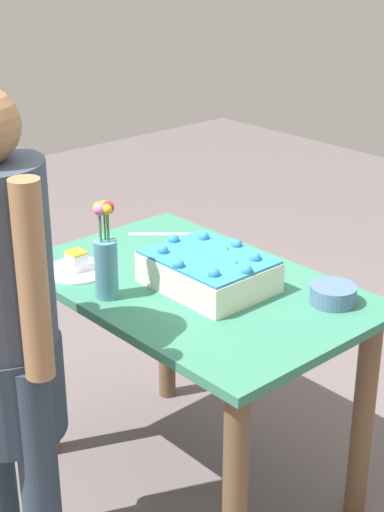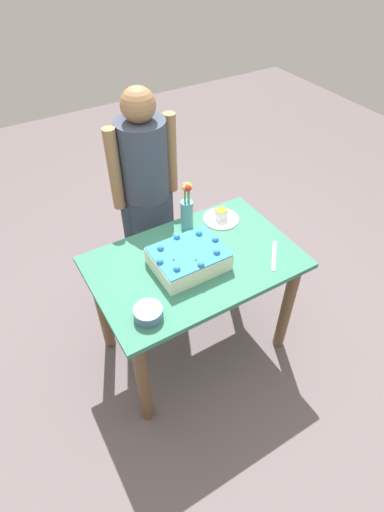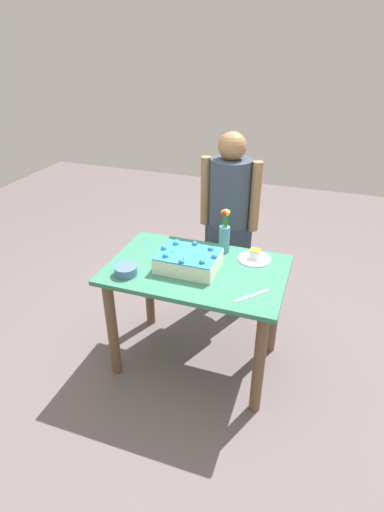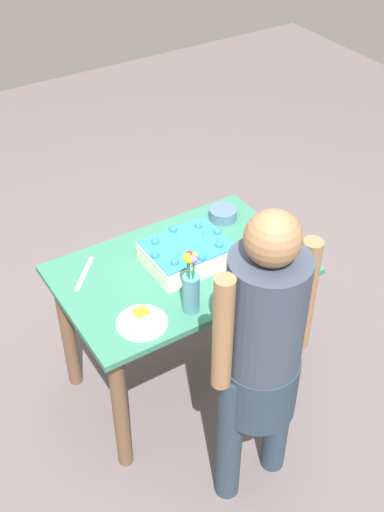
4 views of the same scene
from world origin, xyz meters
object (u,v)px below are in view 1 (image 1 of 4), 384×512
(sheet_cake, at_px, (208,271))
(cake_knife, at_px, (161,234))
(fruit_bowl, at_px, (333,294))
(serving_plate_with_slice, at_px, (77,267))
(flower_vase, at_px, (106,256))
(person_standing, at_px, (1,324))

(sheet_cake, distance_m, cake_knife, 0.48)
(cake_knife, distance_m, fruit_bowl, 0.78)
(serving_plate_with_slice, relative_size, fruit_bowl, 1.55)
(cake_knife, bearing_deg, serving_plate_with_slice, 51.14)
(serving_plate_with_slice, xyz_separation_m, flower_vase, (0.22, -0.04, 0.12))
(sheet_cake, xyz_separation_m, fruit_bowl, (0.34, 0.20, -0.03))
(fruit_bowl, bearing_deg, person_standing, -115.49)
(person_standing, bearing_deg, serving_plate_with_slice, 33.55)
(sheet_cake, relative_size, flower_vase, 1.22)
(sheet_cake, distance_m, fruit_bowl, 0.39)
(sheet_cake, relative_size, cake_knife, 1.56)
(serving_plate_with_slice, relative_size, person_standing, 0.15)
(fruit_bowl, bearing_deg, cake_knife, -178.16)
(sheet_cake, distance_m, person_standing, 0.69)
(sheet_cake, distance_m, serving_plate_with_slice, 0.45)
(fruit_bowl, bearing_deg, serving_plate_with_slice, -147.94)
(serving_plate_with_slice, xyz_separation_m, cake_knife, (-0.07, 0.42, -0.01))
(fruit_bowl, bearing_deg, flower_vase, -135.63)
(serving_plate_with_slice, height_order, fruit_bowl, serving_plate_with_slice)
(cake_knife, bearing_deg, person_standing, 64.39)
(serving_plate_with_slice, distance_m, fruit_bowl, 0.84)
(flower_vase, relative_size, fruit_bowl, 2.19)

